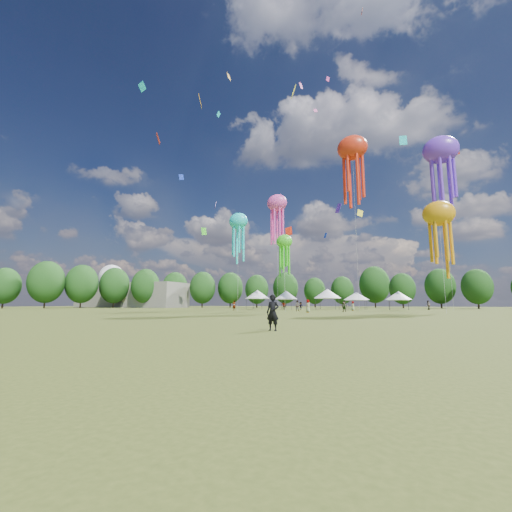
% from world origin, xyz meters
% --- Properties ---
extents(ground, '(300.00, 300.00, 0.00)m').
position_xyz_m(ground, '(0.00, 0.00, 0.00)').
color(ground, '#384416').
rests_on(ground, ground).
extents(observer_main, '(0.62, 0.44, 1.63)m').
position_xyz_m(observer_main, '(8.08, -1.25, 0.81)').
color(observer_main, black).
rests_on(observer_main, ground).
extents(spectator_near, '(0.85, 0.66, 1.75)m').
position_xyz_m(spectator_near, '(-2.55, 37.63, 0.88)').
color(spectator_near, gray).
rests_on(spectator_near, ground).
extents(spectators_far, '(33.19, 30.08, 1.87)m').
position_xyz_m(spectators_far, '(2.22, 44.64, 0.87)').
color(spectators_far, gray).
rests_on(spectators_far, ground).
extents(festival_tents, '(35.13, 9.63, 4.42)m').
position_xyz_m(festival_tents, '(-3.27, 55.27, 3.12)').
color(festival_tents, '#47474C').
rests_on(festival_tents, ground).
extents(show_kites, '(38.12, 19.17, 30.38)m').
position_xyz_m(show_kites, '(8.53, 43.37, 21.35)').
color(show_kites, '#1BE6EB').
rests_on(show_kites, ground).
extents(small_kites, '(74.15, 63.96, 42.06)m').
position_xyz_m(small_kites, '(-0.22, 43.53, 29.70)').
color(small_kites, '#1BE6EB').
rests_on(small_kites, ground).
extents(treeline, '(201.57, 95.24, 13.43)m').
position_xyz_m(treeline, '(-3.87, 62.51, 6.54)').
color(treeline, '#38281C').
rests_on(treeline, ground).
extents(hangar, '(40.00, 12.00, 8.00)m').
position_xyz_m(hangar, '(-72.00, 72.00, 4.00)').
color(hangar, gray).
rests_on(hangar, ground).
extents(radome, '(9.00, 9.00, 16.00)m').
position_xyz_m(radome, '(-88.00, 78.00, 9.99)').
color(radome, white).
rests_on(radome, ground).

